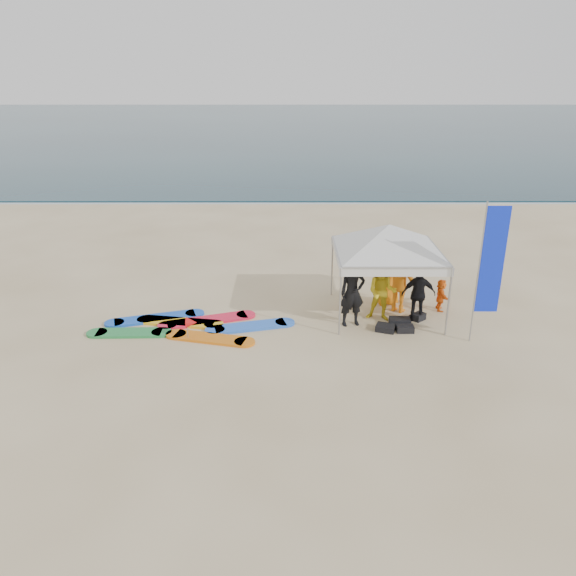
# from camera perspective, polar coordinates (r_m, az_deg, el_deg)

# --- Properties ---
(ground) EXTENTS (120.00, 120.00, 0.00)m
(ground) POSITION_cam_1_polar(r_m,az_deg,el_deg) (13.02, -4.55, -9.14)
(ground) COLOR beige
(ground) RESTS_ON ground
(ocean) EXTENTS (160.00, 84.00, 0.08)m
(ocean) POSITION_cam_1_polar(r_m,az_deg,el_deg) (71.48, -0.91, 16.16)
(ocean) COLOR #0C2633
(ocean) RESTS_ON ground
(shoreline_foam) EXTENTS (160.00, 1.20, 0.01)m
(shoreline_foam) POSITION_cam_1_polar(r_m,az_deg,el_deg) (30.12, -2.00, 8.76)
(shoreline_foam) COLOR silver
(shoreline_foam) RESTS_ON ground
(person_black_a) EXTENTS (0.79, 0.61, 1.92)m
(person_black_a) POSITION_cam_1_polar(r_m,az_deg,el_deg) (15.26, 6.55, -0.44)
(person_black_a) COLOR black
(person_black_a) RESTS_ON ground
(person_yellow) EXTENTS (0.95, 0.83, 1.68)m
(person_yellow) POSITION_cam_1_polar(r_m,az_deg,el_deg) (15.73, 9.51, -0.38)
(person_yellow) COLOR yellow
(person_yellow) RESTS_ON ground
(person_orange_a) EXTENTS (1.46, 1.29, 1.96)m
(person_orange_a) POSITION_cam_1_polar(r_m,az_deg,el_deg) (16.36, 11.36, 0.89)
(person_orange_a) COLOR orange
(person_orange_a) RESTS_ON ground
(person_black_b) EXTENTS (0.95, 0.43, 1.58)m
(person_black_b) POSITION_cam_1_polar(r_m,az_deg,el_deg) (15.91, 13.12, -0.59)
(person_black_b) COLOR black
(person_black_b) RESTS_ON ground
(person_orange_b) EXTENTS (0.97, 0.72, 1.82)m
(person_orange_b) POSITION_cam_1_polar(r_m,az_deg,el_deg) (16.79, 10.20, 1.26)
(person_orange_b) COLOR orange
(person_orange_b) RESTS_ON ground
(person_seated) EXTENTS (0.35, 0.90, 0.95)m
(person_seated) POSITION_cam_1_polar(r_m,az_deg,el_deg) (16.86, 15.26, -0.68)
(person_seated) COLOR orange
(person_seated) RESTS_ON ground
(canopy_tent) EXTENTS (4.00, 4.00, 3.01)m
(canopy_tent) POSITION_cam_1_polar(r_m,az_deg,el_deg) (15.62, 10.27, 6.33)
(canopy_tent) COLOR #A5A5A8
(canopy_tent) RESTS_ON ground
(feather_flag) EXTENTS (0.62, 0.04, 3.67)m
(feather_flag) POSITION_cam_1_polar(r_m,az_deg,el_deg) (14.67, 19.91, 2.50)
(feather_flag) COLOR #A5A5A8
(feather_flag) RESTS_ON ground
(marker_pennant) EXTENTS (0.28, 0.28, 0.64)m
(marker_pennant) POSITION_cam_1_polar(r_m,az_deg,el_deg) (14.69, -9.77, -3.49)
(marker_pennant) COLOR #A5A5A8
(marker_pennant) RESTS_ON ground
(gear_pile) EXTENTS (1.57, 1.18, 0.22)m
(gear_pile) POSITION_cam_1_polar(r_m,az_deg,el_deg) (15.64, 11.32, -3.61)
(gear_pile) COLOR black
(gear_pile) RESTS_ON ground
(surfboard_spread) EXTENTS (5.08, 2.34, 0.07)m
(surfboard_spread) POSITION_cam_1_polar(r_m,az_deg,el_deg) (15.62, -9.99, -3.80)
(surfboard_spread) COLOR #24853F
(surfboard_spread) RESTS_ON ground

